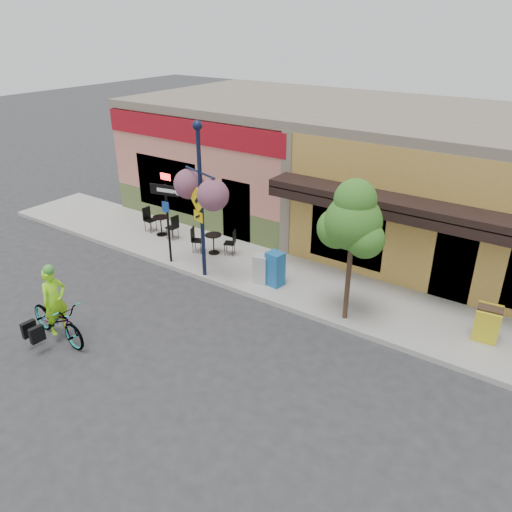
{
  "coord_description": "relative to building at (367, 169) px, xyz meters",
  "views": [
    {
      "loc": [
        6.91,
        -9.66,
        7.35
      ],
      "look_at": [
        -0.15,
        0.5,
        1.4
      ],
      "focal_mm": 35.0,
      "sensor_mm": 36.0,
      "label": 1
    }
  ],
  "objects": [
    {
      "name": "ground",
      "position": [
        0.0,
        -7.5,
        -2.25
      ],
      "size": [
        90.0,
        90.0,
        0.0
      ],
      "primitive_type": "plane",
      "color": "#2D2D30",
      "rests_on": "ground"
    },
    {
      "name": "sidewalk",
      "position": [
        0.0,
        -5.5,
        -2.17
      ],
      "size": [
        24.0,
        3.0,
        0.15
      ],
      "primitive_type": "cube",
      "color": "#9E9B93",
      "rests_on": "ground"
    },
    {
      "name": "bicycle",
      "position": [
        -3.12,
        -11.37,
        -1.7
      ],
      "size": [
        2.15,
        0.87,
        1.11
      ],
      "primitive_type": "imported",
      "rotation": [
        0.0,
        0.0,
        1.51
      ],
      "color": "maroon",
      "rests_on": "ground"
    },
    {
      "name": "cafe_set_right",
      "position": [
        -2.93,
        -5.48,
        -1.66
      ],
      "size": [
        1.64,
        1.27,
        0.88
      ],
      "primitive_type": null,
      "rotation": [
        0.0,
        0.0,
        0.42
      ],
      "color": "black",
      "rests_on": "sidewalk"
    },
    {
      "name": "newspaper_box_blue",
      "position": [
        -0.06,
        -6.15,
        -1.58
      ],
      "size": [
        0.52,
        0.48,
        1.04
      ],
      "primitive_type": null,
      "rotation": [
        0.0,
        0.0,
        -0.14
      ],
      "color": "#1B61A6",
      "rests_on": "sidewalk"
    },
    {
      "name": "cyclist_rider",
      "position": [
        -3.07,
        -11.37,
        -1.38
      ],
      "size": [
        0.45,
        0.66,
        1.73
      ],
      "primitive_type": "imported",
      "rotation": [
        0.0,
        0.0,
        1.51
      ],
      "color": "#9EFF1A",
      "rests_on": "ground"
    },
    {
      "name": "building",
      "position": [
        0.0,
        0.0,
        0.0
      ],
      "size": [
        18.2,
        8.2,
        4.5
      ],
      "primitive_type": null,
      "color": "#C87462",
      "rests_on": "ground"
    },
    {
      "name": "sandwich_board",
      "position": [
        5.73,
        -5.82,
        -1.62
      ],
      "size": [
        0.62,
        0.49,
        0.96
      ],
      "primitive_type": null,
      "rotation": [
        0.0,
        0.0,
        0.12
      ],
      "color": "yellow",
      "rests_on": "sidewalk"
    },
    {
      "name": "street_tree",
      "position": [
        2.44,
        -6.6,
        -0.18
      ],
      "size": [
        1.66,
        1.66,
        3.84
      ],
      "primitive_type": null,
      "rotation": [
        0.0,
        0.0,
        0.11
      ],
      "color": "#3D7A26",
      "rests_on": "sidewalk"
    },
    {
      "name": "one_way_sign",
      "position": [
        -3.68,
        -6.76,
        -0.8
      ],
      "size": [
        1.02,
        0.41,
        2.6
      ],
      "primitive_type": null,
      "rotation": [
        0.0,
        0.0,
        0.2
      ],
      "color": "black",
      "rests_on": "sidewalk"
    },
    {
      "name": "curb",
      "position": [
        0.0,
        -6.95,
        -2.17
      ],
      "size": [
        24.0,
        0.12,
        0.15
      ],
      "primitive_type": "cube",
      "color": "#A8A59E",
      "rests_on": "ground"
    },
    {
      "name": "cafe_set_left",
      "position": [
        -5.49,
        -5.35,
        -1.64
      ],
      "size": [
        1.55,
        0.82,
        0.91
      ],
      "primitive_type": null,
      "rotation": [
        0.0,
        0.0,
        -0.04
      ],
      "color": "black",
      "rests_on": "sidewalk"
    },
    {
      "name": "lamp_post",
      "position": [
        -2.18,
        -6.85,
        0.25
      ],
      "size": [
        1.61,
        1.03,
        4.7
      ],
      "primitive_type": null,
      "rotation": [
        0.0,
        0.0,
        -0.31
      ],
      "color": "#121B39",
      "rests_on": "sidewalk"
    },
    {
      "name": "newspaper_box_grey",
      "position": [
        -0.47,
        -6.26,
        -1.66
      ],
      "size": [
        0.48,
        0.45,
        0.88
      ],
      "primitive_type": null,
      "rotation": [
        0.0,
        0.0,
        0.22
      ],
      "color": "#ADADAD",
      "rests_on": "sidewalk"
    }
  ]
}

